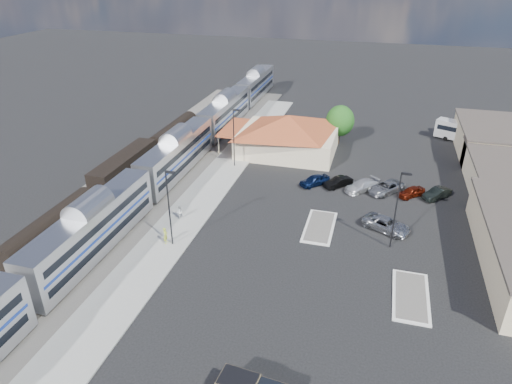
# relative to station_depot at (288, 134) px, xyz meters

# --- Properties ---
(ground) EXTENTS (280.00, 280.00, 0.00)m
(ground) POSITION_rel_station_depot_xyz_m (4.56, -24.00, -3.13)
(ground) COLOR black
(ground) RESTS_ON ground
(railbed) EXTENTS (16.00, 100.00, 0.12)m
(railbed) POSITION_rel_station_depot_xyz_m (-16.44, -16.00, -3.07)
(railbed) COLOR #4C4944
(railbed) RESTS_ON ground
(platform) EXTENTS (5.50, 92.00, 0.18)m
(platform) POSITION_rel_station_depot_xyz_m (-7.44, -18.00, -3.04)
(platform) COLOR gray
(platform) RESTS_ON ground
(passenger_train) EXTENTS (3.00, 104.00, 5.55)m
(passenger_train) POSITION_rel_station_depot_xyz_m (-13.44, -12.72, -0.26)
(passenger_train) COLOR silver
(passenger_train) RESTS_ON ground
(freight_cars) EXTENTS (2.80, 46.00, 4.00)m
(freight_cars) POSITION_rel_station_depot_xyz_m (-19.44, -17.04, -1.21)
(freight_cars) COLOR black
(freight_cars) RESTS_ON ground
(station_depot) EXTENTS (18.35, 12.24, 6.20)m
(station_depot) POSITION_rel_station_depot_xyz_m (0.00, 0.00, 0.00)
(station_depot) COLOR beige
(station_depot) RESTS_ON ground
(traffic_island_south) EXTENTS (3.30, 7.50, 0.21)m
(traffic_island_south) POSITION_rel_station_depot_xyz_m (8.56, -22.00, -3.03)
(traffic_island_south) COLOR silver
(traffic_island_south) RESTS_ON ground
(traffic_island_north) EXTENTS (3.30, 7.50, 0.21)m
(traffic_island_north) POSITION_rel_station_depot_xyz_m (18.56, -32.00, -3.03)
(traffic_island_north) COLOR silver
(traffic_island_north) RESTS_ON ground
(lamp_plat_s) EXTENTS (1.08, 0.25, 9.00)m
(lamp_plat_s) POSITION_rel_station_depot_xyz_m (-6.34, -30.00, 2.21)
(lamp_plat_s) COLOR black
(lamp_plat_s) RESTS_ON ground
(lamp_plat_n) EXTENTS (1.08, 0.25, 9.00)m
(lamp_plat_n) POSITION_rel_station_depot_xyz_m (-6.34, -8.00, 2.21)
(lamp_plat_n) COLOR black
(lamp_plat_n) RESTS_ON ground
(lamp_lot) EXTENTS (1.08, 0.25, 9.00)m
(lamp_lot) POSITION_rel_station_depot_xyz_m (16.66, -24.00, 2.21)
(lamp_lot) COLOR black
(lamp_lot) RESTS_ON ground
(tree_depot) EXTENTS (4.71, 4.71, 6.63)m
(tree_depot) POSITION_rel_station_depot_xyz_m (7.56, 6.00, 0.89)
(tree_depot) COLOR #382314
(tree_depot) RESTS_ON ground
(suv) EXTENTS (6.10, 4.83, 1.54)m
(suv) POSITION_rel_station_depot_xyz_m (16.04, -20.54, -2.36)
(suv) COLOR #A0A2A8
(suv) RESTS_ON ground
(coach_bus) EXTENTS (10.62, 6.32, 3.39)m
(coach_bus) POSITION_rel_station_depot_xyz_m (28.56, 12.00, -1.18)
(coach_bus) COLOR silver
(coach_bus) RESTS_ON ground
(person_a) EXTENTS (0.55, 0.76, 1.92)m
(person_a) POSITION_rel_station_depot_xyz_m (-7.19, -30.02, -1.99)
(person_a) COLOR #ADBD3B
(person_a) RESTS_ON platform
(person_b) EXTENTS (0.88, 1.01, 1.75)m
(person_b) POSITION_rel_station_depot_xyz_m (-8.01, -24.62, -2.07)
(person_b) COLOR silver
(person_b) RESTS_ON platform
(parked_car_a) EXTENTS (4.34, 4.35, 1.49)m
(parked_car_a) POSITION_rel_station_depot_xyz_m (6.20, -10.98, -2.38)
(parked_car_a) COLOR #0C1A40
(parked_car_a) RESTS_ON ground
(parked_car_b) EXTENTS (4.01, 4.02, 1.39)m
(parked_car_b) POSITION_rel_station_depot_xyz_m (9.40, -10.68, -2.44)
(parked_car_b) COLOR black
(parked_car_b) RESTS_ON ground
(parked_car_c) EXTENTS (5.00, 5.13, 1.48)m
(parked_car_c) POSITION_rel_station_depot_xyz_m (12.60, -10.98, -2.39)
(parked_car_c) COLOR silver
(parked_car_c) RESTS_ON ground
(parked_car_d) EXTENTS (5.43, 5.74, 1.51)m
(parked_car_d) POSITION_rel_station_depot_xyz_m (15.80, -10.68, -2.38)
(parked_car_d) COLOR gray
(parked_car_d) RESTS_ON ground
(parked_car_e) EXTENTS (3.95, 3.87, 1.34)m
(parked_car_e) POSITION_rel_station_depot_xyz_m (19.00, -10.98, -2.46)
(parked_car_e) COLOR maroon
(parked_car_e) RESTS_ON ground
(parked_car_f) EXTENTS (4.04, 4.17, 1.42)m
(parked_car_f) POSITION_rel_station_depot_xyz_m (22.20, -10.68, -2.42)
(parked_car_f) COLOR black
(parked_car_f) RESTS_ON ground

